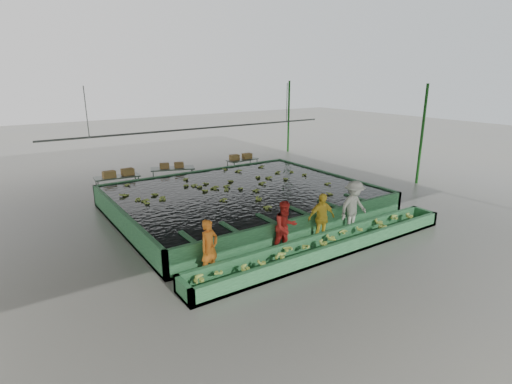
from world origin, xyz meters
TOP-DOWN VIEW (x-y plane):
  - ground at (0.00, 0.00)m, footprint 80.00×80.00m
  - shed_roof at (0.00, 0.00)m, footprint 20.00×22.00m
  - shed_posts at (0.00, 0.00)m, footprint 20.00×22.00m
  - flotation_tank at (0.00, 1.50)m, footprint 10.00×8.00m
  - tank_water at (0.00, 1.50)m, footprint 9.70×7.70m
  - sorting_trough at (0.00, -3.60)m, footprint 10.00×1.00m
  - cableway_rail at (0.00, 5.00)m, footprint 0.08×0.08m
  - rail_hanger_left at (-5.00, 5.00)m, footprint 0.04×0.04m
  - rail_hanger_right at (5.00, 5.00)m, footprint 0.04×0.04m
  - worker_a at (-3.78, -2.80)m, footprint 0.69×0.55m
  - worker_b at (-1.12, -2.80)m, footprint 0.88×0.71m
  - worker_c at (0.39, -2.80)m, footprint 1.05×0.59m
  - worker_d at (1.92, -2.80)m, footprint 1.25×0.75m
  - packing_table_left at (-3.69, 6.53)m, footprint 2.04×0.96m
  - packing_table_mid at (-0.98, 6.47)m, footprint 2.28×1.50m
  - packing_table_right at (3.37, 6.86)m, footprint 1.86×0.89m
  - box_stack_left at (-3.63, 6.45)m, footprint 1.41×0.46m
  - box_stack_mid at (-1.02, 6.47)m, footprint 1.20×0.63m
  - box_stack_right at (3.32, 6.95)m, footprint 1.34×0.46m
  - floating_bananas at (0.00, 2.30)m, footprint 8.97×6.11m
  - trough_bananas at (0.00, -3.60)m, footprint 9.01×0.60m

SIDE VIEW (x-z plane):
  - ground at x=0.00m, z-range 0.00..0.00m
  - sorting_trough at x=0.00m, z-range 0.00..0.50m
  - trough_bananas at x=0.00m, z-range 0.34..0.46m
  - packing_table_right at x=3.37m, z-range 0.00..0.82m
  - flotation_tank at x=0.00m, z-range 0.00..0.90m
  - packing_table_left at x=-3.69m, z-range 0.00..0.90m
  - packing_table_mid at x=-0.98m, z-range 0.00..0.96m
  - worker_a at x=-3.78m, z-range 0.00..1.64m
  - box_stack_right at x=3.32m, z-range 0.68..0.96m
  - worker_c at x=0.39m, z-range 0.00..1.69m
  - worker_b at x=-1.12m, z-range 0.00..1.70m
  - tank_water at x=0.00m, z-range 0.85..0.85m
  - floating_bananas at x=0.00m, z-range 0.79..0.91m
  - box_stack_left at x=-3.63m, z-range 0.75..1.05m
  - worker_d at x=1.92m, z-range 0.00..1.89m
  - box_stack_mid at x=-1.02m, z-range 0.84..1.09m
  - shed_posts at x=0.00m, z-range 0.00..5.00m
  - cableway_rail at x=0.00m, z-range -4.00..10.00m
  - rail_hanger_left at x=-5.00m, z-range 3.00..5.00m
  - rail_hanger_right at x=5.00m, z-range 3.00..5.00m
  - shed_roof at x=0.00m, z-range 4.98..5.02m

